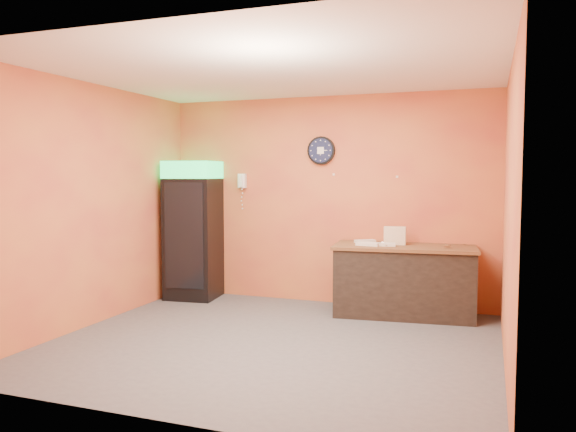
% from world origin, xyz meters
% --- Properties ---
extents(floor, '(4.50, 4.50, 0.00)m').
position_xyz_m(floor, '(0.00, 0.00, 0.00)').
color(floor, '#47474C').
rests_on(floor, ground).
extents(back_wall, '(4.50, 0.02, 2.80)m').
position_xyz_m(back_wall, '(0.00, 2.00, 1.40)').
color(back_wall, '#D5813C').
rests_on(back_wall, floor).
extents(left_wall, '(0.02, 4.00, 2.80)m').
position_xyz_m(left_wall, '(-2.25, 0.00, 1.40)').
color(left_wall, '#D5813C').
rests_on(left_wall, floor).
extents(right_wall, '(0.02, 4.00, 2.80)m').
position_xyz_m(right_wall, '(2.25, 0.00, 1.40)').
color(right_wall, '#D5813C').
rests_on(right_wall, floor).
extents(ceiling, '(4.50, 4.00, 0.02)m').
position_xyz_m(ceiling, '(0.00, 0.00, 2.80)').
color(ceiling, white).
rests_on(ceiling, back_wall).
extents(beverage_cooler, '(0.75, 0.76, 1.93)m').
position_xyz_m(beverage_cooler, '(-1.86, 1.61, 0.94)').
color(beverage_cooler, black).
rests_on(beverage_cooler, floor).
extents(prep_counter, '(1.74, 0.92, 0.84)m').
position_xyz_m(prep_counter, '(1.11, 1.63, 0.42)').
color(prep_counter, black).
rests_on(prep_counter, floor).
extents(wall_clock, '(0.38, 0.06, 0.38)m').
position_xyz_m(wall_clock, '(-0.07, 1.97, 2.07)').
color(wall_clock, black).
rests_on(wall_clock, back_wall).
extents(wall_phone, '(0.11, 0.10, 0.20)m').
position_xyz_m(wall_phone, '(-1.23, 1.95, 1.66)').
color(wall_phone, white).
rests_on(wall_phone, back_wall).
extents(butcher_paper, '(1.79, 0.96, 0.04)m').
position_xyz_m(butcher_paper, '(1.11, 1.63, 0.86)').
color(butcher_paper, brown).
rests_on(butcher_paper, prep_counter).
extents(sub_roll_stack, '(0.27, 0.11, 0.23)m').
position_xyz_m(sub_roll_stack, '(0.99, 1.66, 0.99)').
color(sub_roll_stack, beige).
rests_on(sub_roll_stack, butcher_paper).
extents(wrapped_sandwich_left, '(0.29, 0.15, 0.04)m').
position_xyz_m(wrapped_sandwich_left, '(0.69, 1.45, 0.90)').
color(wrapped_sandwich_left, silver).
rests_on(wrapped_sandwich_left, butcher_paper).
extents(wrapped_sandwich_mid, '(0.28, 0.15, 0.04)m').
position_xyz_m(wrapped_sandwich_mid, '(0.89, 1.48, 0.89)').
color(wrapped_sandwich_mid, silver).
rests_on(wrapped_sandwich_mid, butcher_paper).
extents(wrapped_sandwich_right, '(0.27, 0.24, 0.04)m').
position_xyz_m(wrapped_sandwich_right, '(0.59, 1.73, 0.89)').
color(wrapped_sandwich_right, silver).
rests_on(wrapped_sandwich_right, butcher_paper).
extents(kitchen_tool, '(0.07, 0.07, 0.07)m').
position_xyz_m(kitchen_tool, '(0.97, 1.73, 0.91)').
color(kitchen_tool, silver).
rests_on(kitchen_tool, butcher_paper).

